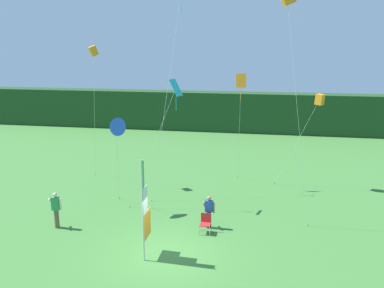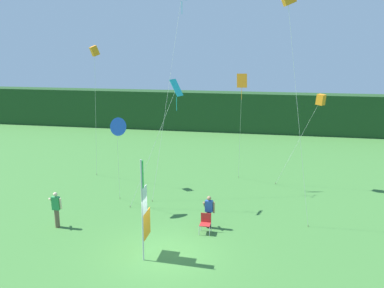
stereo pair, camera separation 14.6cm
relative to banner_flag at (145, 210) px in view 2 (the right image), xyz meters
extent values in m
plane|color=#3D7533|center=(0.66, 0.36, -2.01)|extent=(120.00, 120.00, 0.00)
cube|color=#1E421E|center=(0.66, 26.62, -0.07)|extent=(80.00, 2.40, 3.88)
cylinder|color=#B7B7BC|center=(0.00, -0.29, 0.09)|extent=(0.06, 0.06, 4.19)
cube|color=orange|center=(0.00, 0.22, -0.69)|extent=(0.02, 0.97, 1.12)
cube|color=white|center=(0.00, 0.04, 0.42)|extent=(0.02, 0.60, 1.12)
cube|color=green|center=(0.00, -0.15, 1.54)|extent=(0.02, 0.23, 1.12)
cylinder|color=black|center=(2.11, 3.24, -1.60)|extent=(0.22, 0.22, 0.82)
cube|color=#284CA8|center=(2.11, 3.24, -0.92)|extent=(0.36, 0.20, 0.54)
sphere|color=#A37556|center=(2.11, 3.24, -0.53)|extent=(0.20, 0.20, 0.20)
cylinder|color=#A37556|center=(1.88, 3.30, -0.88)|extent=(0.09, 0.48, 0.42)
cylinder|color=#A37556|center=(2.34, 3.24, -0.98)|extent=(0.09, 0.14, 0.56)
cylinder|color=brown|center=(-4.96, 1.93, -1.57)|extent=(0.22, 0.22, 0.88)
cube|color=#2D8E4C|center=(-4.96, 1.93, -0.80)|extent=(0.36, 0.20, 0.64)
sphere|color=beige|center=(-4.96, 1.93, -0.37)|extent=(0.20, 0.20, 0.20)
cylinder|color=beige|center=(-5.19, 1.99, -0.71)|extent=(0.09, 0.48, 0.42)
cylinder|color=beige|center=(-4.73, 1.94, -0.81)|extent=(0.09, 0.14, 0.56)
cylinder|color=#BCBCC1|center=(1.79, 2.37, -1.80)|extent=(0.03, 0.03, 0.42)
cylinder|color=#BCBCC1|center=(2.27, 2.37, -1.80)|extent=(0.03, 0.03, 0.42)
cylinder|color=#BCBCC1|center=(1.79, 2.85, -1.80)|extent=(0.03, 0.03, 0.42)
cylinder|color=#BCBCC1|center=(2.27, 2.85, -1.80)|extent=(0.03, 0.03, 0.42)
cube|color=#B22323|center=(2.03, 2.61, -1.57)|extent=(0.48, 0.48, 0.03)
cube|color=#B22323|center=(2.03, 2.85, -1.34)|extent=(0.48, 0.03, 0.44)
cylinder|color=brown|center=(6.74, 4.26, -1.97)|extent=(0.03, 0.03, 0.08)
cylinder|color=silver|center=(6.00, 4.51, 3.25)|extent=(1.50, 0.53, 10.51)
cylinder|color=brown|center=(-1.49, 6.02, -1.97)|extent=(0.03, 0.03, 0.08)
cylinder|color=silver|center=(-0.95, 7.54, 3.59)|extent=(1.09, 3.05, 11.19)
cylinder|color=#23B2C6|center=(-0.41, 9.05, 8.47)|extent=(0.02, 0.02, 0.70)
cylinder|color=brown|center=(2.84, 11.28, -1.97)|extent=(0.03, 0.03, 0.08)
cylinder|color=silver|center=(2.93, 10.44, 1.21)|extent=(0.19, 1.71, 6.43)
cube|color=orange|center=(3.02, 9.59, 4.42)|extent=(0.62, 0.36, 0.80)
cylinder|color=orange|center=(3.02, 9.59, 3.66)|extent=(0.02, 0.02, 0.70)
cylinder|color=brown|center=(-6.51, 10.01, -1.97)|extent=(0.03, 0.03, 0.08)
cylinder|color=silver|center=(-6.05, 9.32, 2.04)|extent=(0.94, 1.41, 8.10)
cube|color=orange|center=(-5.59, 8.62, 6.09)|extent=(0.65, 0.63, 0.65)
cylinder|color=brown|center=(5.23, 10.39, -1.97)|extent=(0.03, 0.03, 0.08)
cylinder|color=silver|center=(6.41, 10.39, 0.66)|extent=(2.37, 0.02, 5.33)
cube|color=orange|center=(7.58, 10.39, 3.32)|extent=(0.62, 0.60, 0.65)
cylinder|color=brown|center=(-3.41, 6.09, -1.97)|extent=(0.03, 0.03, 0.08)
cylinder|color=silver|center=(-3.11, 5.33, 0.22)|extent=(0.61, 1.54, 4.45)
cone|color=blue|center=(-2.81, 4.56, 2.44)|extent=(0.91, 0.98, 0.95)
cylinder|color=brown|center=(-2.41, 4.98, -1.97)|extent=(0.03, 0.03, 0.08)
cylinder|color=silver|center=(-1.20, 5.38, 1.16)|extent=(2.42, 0.81, 6.33)
cube|color=#23B2C6|center=(0.00, 5.77, 4.32)|extent=(0.61, 0.76, 0.84)
cylinder|color=#23B2C6|center=(0.00, 5.77, 3.50)|extent=(0.02, 0.02, 0.70)
camera|label=1|loc=(4.68, -14.92, 6.39)|focal=39.03mm
camera|label=2|loc=(4.82, -14.89, 6.39)|focal=39.03mm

